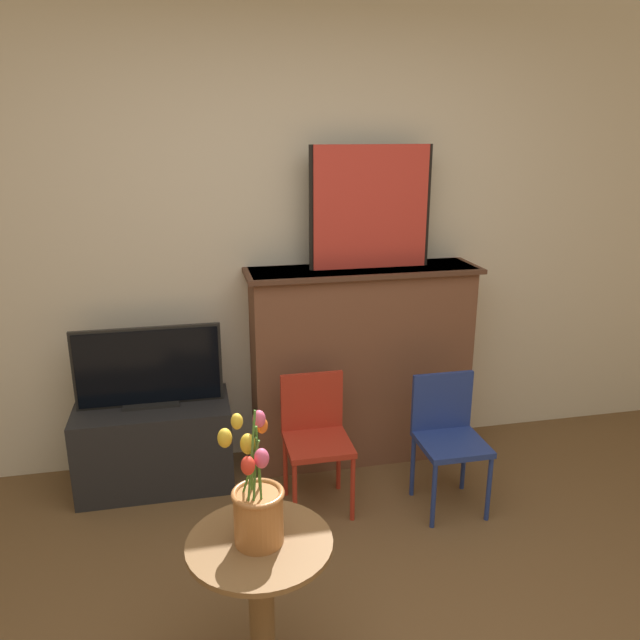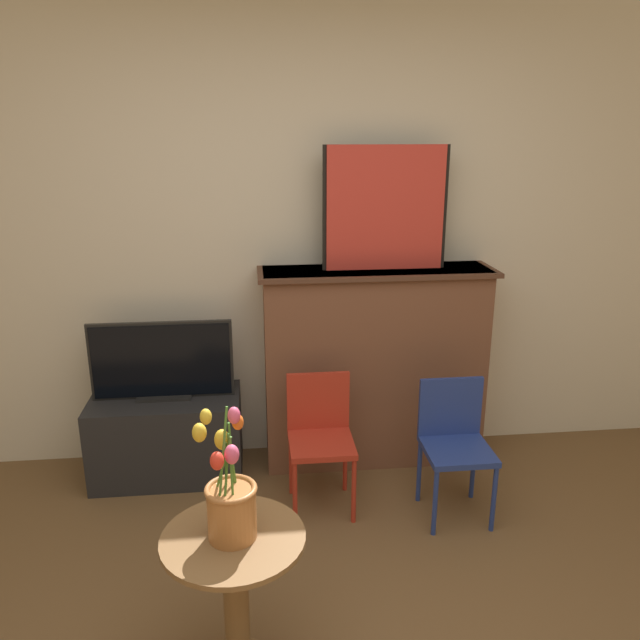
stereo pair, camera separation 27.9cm
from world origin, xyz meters
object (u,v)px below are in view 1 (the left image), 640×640
(tv_monitor, at_px, (149,368))
(chair_blue, at_px, (448,431))
(chair_red, at_px, (316,432))
(painting, at_px, (371,208))
(vase_tulips, at_px, (257,505))

(tv_monitor, bearing_deg, chair_blue, -19.07)
(chair_red, bearing_deg, painting, 48.00)
(tv_monitor, bearing_deg, chair_red, -24.25)
(chair_red, bearing_deg, chair_blue, -12.16)
(tv_monitor, bearing_deg, painting, 3.48)
(chair_red, bearing_deg, vase_tulips, -111.57)
(chair_red, xyz_separation_m, chair_blue, (0.66, -0.14, 0.00))
(chair_red, xyz_separation_m, vase_tulips, (-0.41, -1.05, 0.31))
(chair_blue, relative_size, vase_tulips, 1.37)
(chair_red, distance_m, chair_blue, 0.68)
(tv_monitor, bearing_deg, vase_tulips, -73.87)
(chair_blue, bearing_deg, chair_red, 167.84)
(painting, relative_size, chair_red, 0.98)
(vase_tulips, bearing_deg, chair_blue, 40.00)
(tv_monitor, distance_m, chair_blue, 1.60)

